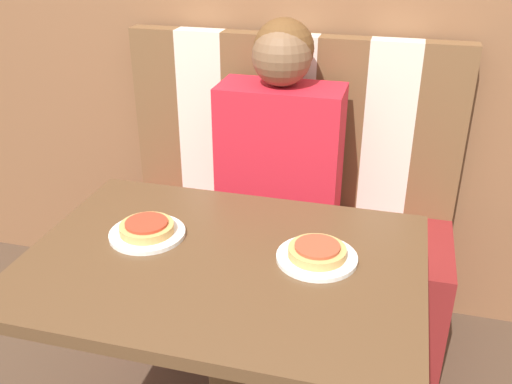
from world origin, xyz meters
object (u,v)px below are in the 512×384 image
(plate_left, at_px, (147,234))
(pizza_left, at_px, (147,227))
(pizza_right, at_px, (317,251))
(person, at_px, (281,132))
(plate_right, at_px, (317,258))

(plate_left, xyz_separation_m, pizza_left, (-0.00, 0.00, 0.02))
(pizza_right, bearing_deg, person, 110.84)
(pizza_right, bearing_deg, plate_right, 180.00)
(plate_left, height_order, plate_right, same)
(plate_right, bearing_deg, pizza_right, 0.00)
(plate_right, distance_m, pizza_right, 0.02)
(person, bearing_deg, plate_right, -69.16)
(person, distance_m, plate_right, 0.65)
(plate_left, relative_size, pizza_left, 1.40)
(person, xyz_separation_m, plate_right, (0.23, -0.60, -0.09))
(person, relative_size, plate_right, 3.58)
(plate_left, xyz_separation_m, pizza_right, (0.46, 0.00, 0.02))
(plate_right, bearing_deg, pizza_left, 180.00)
(plate_left, distance_m, pizza_right, 0.46)
(pizza_left, bearing_deg, plate_right, 0.00)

